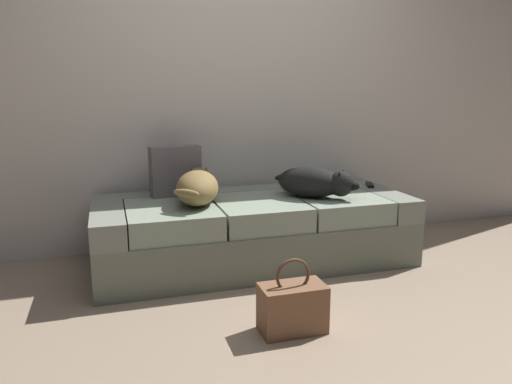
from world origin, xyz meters
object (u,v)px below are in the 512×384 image
(throw_pillow, at_px, (175,171))
(handbag, at_px, (292,307))
(dog_dark, at_px, (315,182))
(dog_tan, at_px, (198,186))
(tv_remote, at_px, (370,185))
(couch, at_px, (254,230))

(throw_pillow, distance_m, handbag, 1.38)
(dog_dark, bearing_deg, dog_tan, 174.81)
(dog_dark, height_order, throw_pillow, throw_pillow)
(dog_dark, xyz_separation_m, handbag, (-0.50, -0.89, -0.43))
(dog_tan, xyz_separation_m, tv_remote, (1.33, 0.15, -0.10))
(dog_tan, bearing_deg, couch, 5.36)
(couch, bearing_deg, handbag, -95.94)
(dog_tan, distance_m, dog_dark, 0.79)
(dog_tan, xyz_separation_m, dog_dark, (0.79, -0.07, -0.00))
(tv_remote, distance_m, throw_pillow, 1.45)
(couch, distance_m, tv_remote, 0.98)
(couch, relative_size, dog_tan, 3.35)
(couch, relative_size, tv_remote, 14.00)
(throw_pillow, bearing_deg, dog_dark, -20.70)
(tv_remote, bearing_deg, throw_pillow, -162.36)
(dog_tan, bearing_deg, tv_remote, 6.45)
(dog_dark, xyz_separation_m, tv_remote, (0.55, 0.22, -0.09))
(throw_pillow, bearing_deg, tv_remote, -4.54)
(handbag, bearing_deg, couch, 84.06)
(couch, height_order, dog_dark, dog_dark)
(throw_pillow, bearing_deg, dog_tan, -68.87)
(couch, bearing_deg, dog_tan, -174.64)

